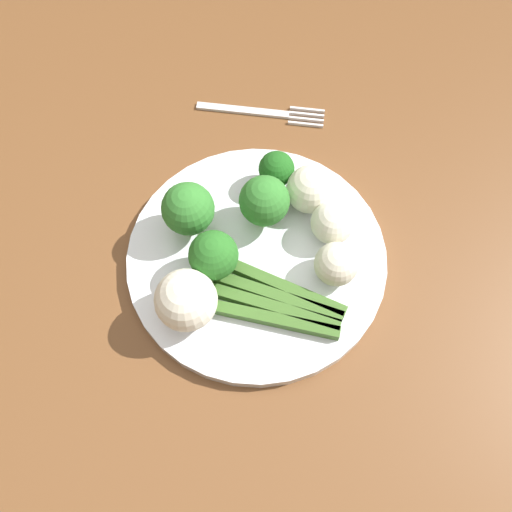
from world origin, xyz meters
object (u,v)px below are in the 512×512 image
at_px(broccoli_front, 214,256).
at_px(broccoli_near_center, 264,201).
at_px(cauliflower_right, 332,223).
at_px(dining_table, 212,285).
at_px(asparagus_bundle, 276,303).
at_px(broccoli_back, 188,209).
at_px(cauliflower_outer_edge, 336,264).
at_px(fork, 262,112).
at_px(broccoli_front_left, 276,169).
at_px(plate, 256,261).
at_px(cauliflower_back_right, 310,189).
at_px(cauliflower_edge, 188,300).

bearing_deg(broccoli_front, broccoli_near_center, 150.01).
bearing_deg(cauliflower_right, dining_table, -73.64).
bearing_deg(asparagus_bundle, broccoli_back, -26.18).
relative_size(cauliflower_outer_edge, fork, 0.28).
bearing_deg(broccoli_front_left, plate, -3.90).
xyz_separation_m(broccoli_near_center, broccoli_front_left, (-0.05, 0.01, -0.01)).
bearing_deg(dining_table, broccoli_front_left, 145.51).
bearing_deg(broccoli_back, broccoli_front, 37.79).
bearing_deg(dining_table, broccoli_front, 34.07).
bearing_deg(broccoli_near_center, cauliflower_outer_edge, 57.61).
distance_m(broccoli_front, broccoli_back, 0.06).
xyz_separation_m(plate, cauliflower_right, (-0.04, 0.08, 0.03)).
height_order(broccoli_near_center, broccoli_back, broccoli_back).
bearing_deg(broccoli_near_center, dining_table, -52.92).
relative_size(broccoli_front_left, cauliflower_back_right, 0.93).
relative_size(plate, fork, 1.72).
bearing_deg(cauliflower_right, asparagus_bundle, -26.21).
relative_size(asparagus_bundle, cauliflower_edge, 2.31).
bearing_deg(cauliflower_back_right, dining_table, -54.38).
bearing_deg(cauliflower_right, cauliflower_back_right, -141.55).
bearing_deg(dining_table, fork, 171.57).
distance_m(broccoli_back, fork, 0.20).
height_order(broccoli_front, cauliflower_outer_edge, broccoli_front).
bearing_deg(broccoli_front_left, cauliflower_right, 51.61).
distance_m(dining_table, cauliflower_edge, 0.16).
bearing_deg(broccoli_near_center, broccoli_front, -29.99).
bearing_deg(asparagus_bundle, broccoli_front_left, -72.14).
height_order(dining_table, fork, fork).
bearing_deg(fork, broccoli_near_center, -82.15).
xyz_separation_m(broccoli_back, cauliflower_right, (-0.02, 0.15, -0.02)).
bearing_deg(cauliflower_back_right, broccoli_front, -40.63).
xyz_separation_m(asparagus_bundle, fork, (-0.26, -0.06, -0.02)).
bearing_deg(broccoli_front, broccoli_front_left, 158.78).
bearing_deg(fork, cauliflower_right, -60.40).
xyz_separation_m(broccoli_front_left, cauliflower_right, (0.05, 0.07, -0.00)).
bearing_deg(cauliflower_right, broccoli_back, -83.06).
height_order(broccoli_front_left, cauliflower_right, broccoli_front_left).
relative_size(dining_table, broccoli_front_left, 28.59).
height_order(broccoli_back, cauliflower_edge, broccoli_back).
bearing_deg(fork, plate, -84.57).
bearing_deg(broccoli_front, dining_table, -145.93).
relative_size(broccoli_front_left, fork, 0.30).
distance_m(plate, cauliflower_right, 0.09).
xyz_separation_m(cauliflower_right, cauliflower_back_right, (-0.04, -0.03, 0.00)).
xyz_separation_m(asparagus_bundle, cauliflower_edge, (0.02, -0.09, 0.03)).
xyz_separation_m(plate, broccoli_back, (-0.03, -0.08, 0.05)).
distance_m(broccoli_back, cauliflower_right, 0.15).
distance_m(plate, cauliflower_edge, 0.10).
bearing_deg(cauliflower_edge, cauliflower_outer_edge, 115.56).
xyz_separation_m(cauliflower_outer_edge, cauliflower_edge, (0.07, -0.14, 0.01)).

